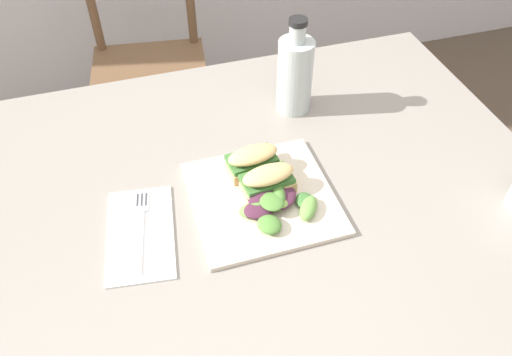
{
  "coord_description": "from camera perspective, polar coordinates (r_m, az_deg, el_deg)",
  "views": [
    {
      "loc": [
        -0.1,
        -0.48,
        1.46
      ],
      "look_at": [
        0.1,
        0.18,
        0.76
      ],
      "focal_mm": 35.81,
      "sensor_mm": 36.0,
      "label": 1
    }
  ],
  "objects": [
    {
      "name": "sandwich_half_back",
      "position": [
        0.99,
        -0.37,
        1.99
      ],
      "size": [
        0.11,
        0.07,
        0.06
      ],
      "color": "#DBB270",
      "rests_on": "plate_lunch"
    },
    {
      "name": "napkin_folded",
      "position": [
        0.94,
        -12.78,
        -6.04
      ],
      "size": [
        0.14,
        0.23,
        0.0
      ],
      "primitive_type": "cube",
      "rotation": [
        0.0,
        0.0,
        -0.13
      ],
      "color": "white",
      "rests_on": "dining_table"
    },
    {
      "name": "sandwich_half_front",
      "position": [
        0.95,
        1.34,
        -0.25
      ],
      "size": [
        0.11,
        0.07,
        0.06
      ],
      "color": "#DBB270",
      "rests_on": "plate_lunch"
    },
    {
      "name": "plate_lunch",
      "position": [
        0.96,
        0.7,
        -2.24
      ],
      "size": [
        0.26,
        0.26,
        0.01
      ],
      "primitive_type": "cube",
      "color": "beige",
      "rests_on": "dining_table"
    },
    {
      "name": "dining_table",
      "position": [
        1.09,
        0.25,
        -5.89
      ],
      "size": [
        1.15,
        0.89,
        0.74
      ],
      "color": "gray",
      "rests_on": "ground"
    },
    {
      "name": "bottle_cold_brew",
      "position": [
        1.14,
        4.34,
        11.06
      ],
      "size": [
        0.08,
        0.08,
        0.22
      ],
      "color": "black",
      "rests_on": "dining_table"
    },
    {
      "name": "fork_on_napkin",
      "position": [
        0.94,
        -12.77,
        -5.09
      ],
      "size": [
        0.05,
        0.19,
        0.0
      ],
      "color": "silver",
      "rests_on": "napkin_folded"
    },
    {
      "name": "chair_wooden_far",
      "position": [
        1.89,
        -11.87,
        12.19
      ],
      "size": [
        0.45,
        0.45,
        0.87
      ],
      "color": "brown",
      "rests_on": "ground"
    },
    {
      "name": "salad_mixed_greens",
      "position": [
        0.93,
        1.94,
        -2.78
      ],
      "size": [
        0.16,
        0.13,
        0.03
      ],
      "color": "#6B9E47",
      "rests_on": "plate_lunch"
    }
  ]
}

